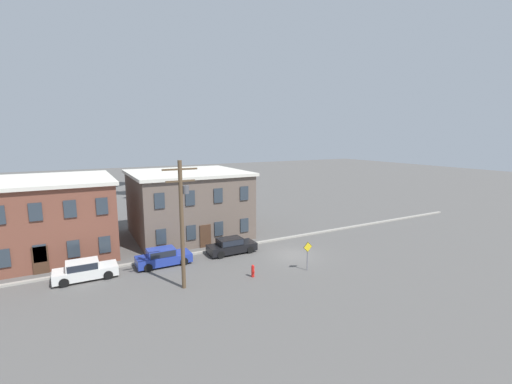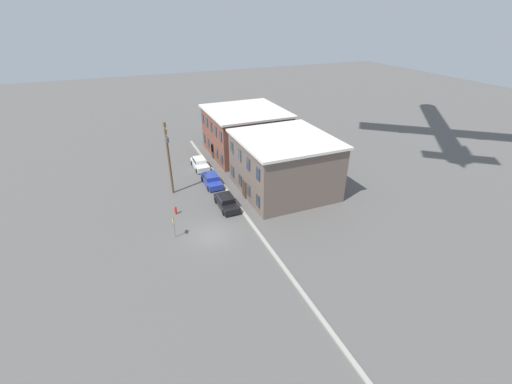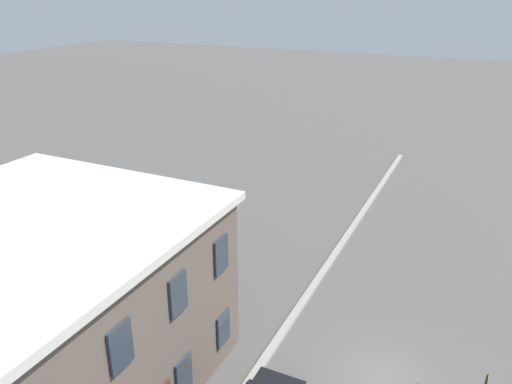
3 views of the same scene
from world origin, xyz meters
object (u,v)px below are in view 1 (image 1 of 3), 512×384
Objects in this scene: car_white at (85,270)px; car_blue at (163,256)px; caution_sign at (308,252)px; fire_hydrant at (253,271)px; car_black at (231,245)px; utility_pole at (182,218)px.

car_white and car_blue have the same top height.
fire_hydrant is (-4.41, 0.95, -1.07)m from caution_sign.
fire_hydrant is at bearing -97.86° from car_black.
car_white is 9.00m from utility_pole.
utility_pole is (0.29, -5.04, 4.31)m from car_blue.
car_black is 7.60m from caution_sign.
car_black is 1.86× the size of caution_sign.
caution_sign is (15.64, -6.62, 0.80)m from car_white.
fire_hydrant is (5.41, -5.70, -0.27)m from car_blue.
caution_sign is 4.64m from fire_hydrant.
caution_sign is at bearing -9.57° from utility_pole.
utility_pole is (-5.90, -5.02, 4.31)m from car_black.
caution_sign is at bearing -61.29° from car_black.
car_blue and car_black have the same top height.
car_white is 12.58m from fire_hydrant.
utility_pole is 6.90m from fire_hydrant.
car_black is at bearing -0.17° from car_blue.
car_black is at bearing 82.14° from fire_hydrant.
car_white is 4.58× the size of fire_hydrant.
car_blue is 11.88m from caution_sign.
caution_sign is 2.46× the size of fire_hydrant.
car_white is 0.49× the size of utility_pole.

